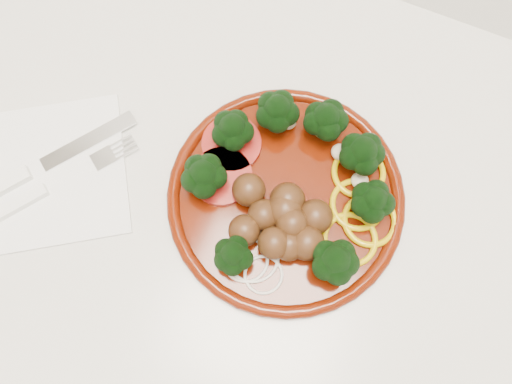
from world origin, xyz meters
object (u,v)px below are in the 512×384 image
at_px(knife, 24,175).
at_px(fork, 32,197).
at_px(plate, 287,195).
at_px(napkin, 50,173).

distance_m(knife, fork, 0.03).
height_order(plate, knife, plate).
height_order(plate, napkin, plate).
relative_size(plate, fork, 1.58).
xyz_separation_m(plate, napkin, (-0.25, -0.08, -0.02)).
height_order(napkin, fork, fork).
bearing_deg(plate, napkin, -163.04).
xyz_separation_m(plate, fork, (-0.25, -0.11, -0.01)).
relative_size(plate, knife, 1.40).
xyz_separation_m(napkin, fork, (-0.00, -0.03, 0.01)).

